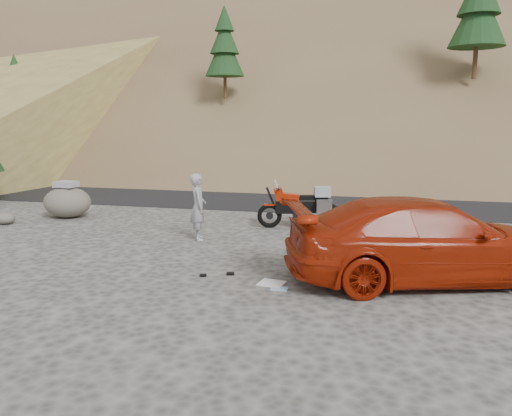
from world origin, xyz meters
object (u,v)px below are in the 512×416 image
(boulder, at_px, (67,202))
(motorcycle, at_px, (303,207))
(red_car, at_px, (425,279))
(man, at_px, (199,239))

(boulder, bearing_deg, motorcycle, 1.76)
(red_car, xyz_separation_m, boulder, (-10.86, 3.99, 0.52))
(boulder, bearing_deg, red_car, -20.16)
(man, height_order, red_car, man)
(red_car, height_order, boulder, boulder)
(red_car, relative_size, boulder, 3.06)
(motorcycle, height_order, boulder, motorcycle)
(boulder, bearing_deg, man, -19.62)
(man, bearing_deg, red_car, -136.88)
(man, relative_size, red_car, 0.31)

